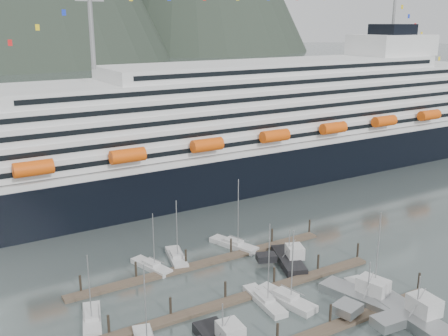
{
  "coord_description": "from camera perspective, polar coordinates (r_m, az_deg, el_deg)",
  "views": [
    {
      "loc": [
        -44.16,
        -55.96,
        40.3
      ],
      "look_at": [
        2.48,
        22.0,
        14.65
      ],
      "focal_mm": 42.0,
      "sensor_mm": 36.0,
      "label": 1
    }
  ],
  "objects": [
    {
      "name": "cruise_ship",
      "position": [
        136.38,
        2.83,
        3.79
      ],
      "size": [
        210.0,
        30.4,
        50.3
      ],
      "color": "black",
      "rests_on": "ground"
    },
    {
      "name": "dock_far",
      "position": [
        91.24,
        -2.11,
        -10.25
      ],
      "size": [
        48.18,
        2.28,
        3.2
      ],
      "color": "#4F3E33",
      "rests_on": "ground"
    },
    {
      "name": "sailboat_e",
      "position": [
        90.5,
        -7.91,
        -10.57
      ],
      "size": [
        4.5,
        8.82,
        10.46
      ],
      "rotation": [
        0.0,
        0.0,
        1.85
      ],
      "color": "#B7B7B7",
      "rests_on": "ground"
    },
    {
      "name": "trawler_c",
      "position": [
        81.86,
        15.27,
        -13.59
      ],
      "size": [
        11.16,
        15.09,
        7.48
      ],
      "rotation": [
        0.0,
        0.0,
        1.83
      ],
      "color": "#979A9D",
      "rests_on": "ground"
    },
    {
      "name": "sailboat_a",
      "position": [
        77.59,
        -14.17,
        -15.72
      ],
      "size": [
        4.63,
        8.7,
        10.95
      ],
      "rotation": [
        0.0,
        0.0,
        1.29
      ],
      "color": "#B7B7B7",
      "rests_on": "ground"
    },
    {
      "name": "sailboat_h",
      "position": [
        84.43,
        15.58,
        -13.04
      ],
      "size": [
        4.3,
        10.13,
        14.38
      ],
      "rotation": [
        0.0,
        0.0,
        1.42
      ],
      "color": "#B7B7B7",
      "rests_on": "ground"
    },
    {
      "name": "sailboat_c",
      "position": [
        80.53,
        6.73,
        -14.04
      ],
      "size": [
        4.82,
        10.41,
        12.26
      ],
      "rotation": [
        0.0,
        0.0,
        1.78
      ],
      "color": "#B7B7B7",
      "rests_on": "ground"
    },
    {
      "name": "ground",
      "position": [
        81.89,
        6.62,
        -13.83
      ],
      "size": [
        1600.0,
        1600.0,
        0.0
      ],
      "primitive_type": "plane",
      "color": "#404C4B",
      "rests_on": "ground"
    },
    {
      "name": "sailboat_f",
      "position": [
        92.96,
        -5.18,
        -9.72
      ],
      "size": [
        4.44,
        8.86,
        11.7
      ],
      "rotation": [
        0.0,
        0.0,
        1.33
      ],
      "color": "#B7B7B7",
      "rests_on": "ground"
    },
    {
      "name": "dock_mid",
      "position": [
        81.37,
        2.44,
        -13.69
      ],
      "size": [
        48.18,
        2.28,
        3.2
      ],
      "color": "#4F3E33",
      "rests_on": "ground"
    },
    {
      "name": "sailboat_d",
      "position": [
        79.95,
        4.43,
        -14.23
      ],
      "size": [
        3.08,
        9.76,
        13.3
      ],
      "rotation": [
        0.0,
        0.0,
        1.49
      ],
      "color": "#B7B7B7",
      "rests_on": "ground"
    },
    {
      "name": "trawler_d",
      "position": [
        79.06,
        20.06,
        -15.11
      ],
      "size": [
        10.23,
        13.8,
        8.1
      ],
      "rotation": [
        0.0,
        0.0,
        1.49
      ],
      "color": "#979A9D",
      "rests_on": "ground"
    },
    {
      "name": "sailboat_g",
      "position": [
        97.61,
        1.06,
        -8.36
      ],
      "size": [
        5.66,
        10.1,
        13.64
      ],
      "rotation": [
        0.0,
        0.0,
        1.92
      ],
      "color": "#B7B7B7",
      "rests_on": "ground"
    },
    {
      "name": "trawler_e",
      "position": [
        91.73,
        6.97,
        -9.81
      ],
      "size": [
        9.11,
        11.02,
        6.8
      ],
      "rotation": [
        0.0,
        0.0,
        1.21
      ],
      "color": "black",
      "rests_on": "ground"
    }
  ]
}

